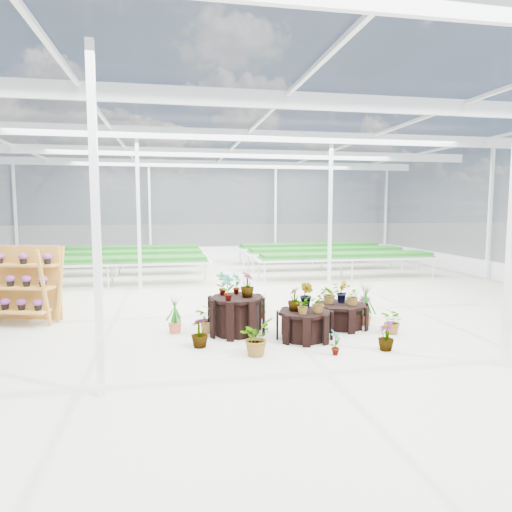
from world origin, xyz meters
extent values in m
plane|color=gray|center=(0.00, 0.00, 0.00)|extent=(24.00, 24.00, 0.00)
cylinder|color=black|center=(-0.84, -1.41, 0.37)|extent=(1.38, 1.38, 0.73)
cylinder|color=black|center=(0.36, -2.01, 0.27)|extent=(1.21, 1.21, 0.54)
cylinder|color=black|center=(1.36, -1.31, 0.24)|extent=(1.10, 1.10, 0.49)
imported|color=#185D17|center=(-1.09, -1.20, 0.97)|extent=(0.28, 0.22, 0.47)
imported|color=#185D17|center=(-0.63, -1.47, 0.98)|extent=(0.37, 0.37, 0.49)
imported|color=#185D17|center=(-0.80, -1.12, 0.95)|extent=(0.27, 0.28, 0.44)
imported|color=#185D17|center=(-1.05, -1.73, 0.98)|extent=(0.28, 0.21, 0.49)
imported|color=#185D17|center=(0.18, -1.95, 0.76)|extent=(0.29, 0.29, 0.45)
imported|color=#185D17|center=(0.55, -2.18, 0.73)|extent=(0.36, 0.40, 0.38)
imported|color=#185D17|center=(0.48, -1.74, 0.79)|extent=(0.33, 0.35, 0.51)
imported|color=#185D17|center=(0.25, -2.23, 0.70)|extent=(0.36, 0.38, 0.32)
imported|color=#185D17|center=(1.13, -1.22, 0.70)|extent=(0.50, 0.48, 0.43)
imported|color=#185D17|center=(1.51, -1.49, 0.69)|extent=(0.43, 0.39, 0.40)
imported|color=#185D17|center=(1.41, -1.16, 0.71)|extent=(0.28, 0.31, 0.45)
imported|color=#185D17|center=(-1.60, -2.15, 0.27)|extent=(0.42, 0.42, 0.54)
imported|color=#185D17|center=(-1.35, -1.23, 0.29)|extent=(0.69, 0.69, 0.58)
imported|color=#185D17|center=(-0.71, -2.76, 0.31)|extent=(0.72, 0.74, 0.62)
imported|color=#185D17|center=(0.60, -3.01, 0.22)|extent=(0.27, 0.27, 0.43)
imported|color=#185D17|center=(1.55, -2.92, 0.25)|extent=(0.30, 0.30, 0.50)
imported|color=#185D17|center=(2.17, -1.98, 0.25)|extent=(0.52, 0.56, 0.51)
imported|color=#185D17|center=(2.17, -0.63, 0.25)|extent=(0.37, 0.37, 0.50)
imported|color=#185D17|center=(1.54, -0.55, 0.30)|extent=(0.68, 0.65, 0.60)
imported|color=#185D17|center=(-0.10, -0.25, 0.29)|extent=(0.28, 0.35, 0.57)
camera|label=1|loc=(-2.08, -10.05, 2.45)|focal=32.00mm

